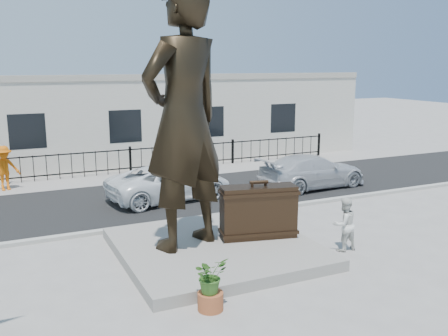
{
  "coord_description": "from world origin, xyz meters",
  "views": [
    {
      "loc": [
        -5.82,
        -10.58,
        5.21
      ],
      "look_at": [
        0.0,
        2.0,
        2.3
      ],
      "focal_mm": 40.0,
      "sensor_mm": 36.0,
      "label": 1
    }
  ],
  "objects_px": {
    "tourist": "(344,224)",
    "car_white": "(170,182)",
    "suitcase": "(258,212)",
    "statue": "(184,119)"
  },
  "relations": [
    {
      "from": "statue",
      "to": "suitcase",
      "type": "height_order",
      "value": "statue"
    },
    {
      "from": "statue",
      "to": "tourist",
      "type": "relative_size",
      "value": 4.52
    },
    {
      "from": "car_white",
      "to": "tourist",
      "type": "bearing_deg",
      "value": -167.39
    },
    {
      "from": "tourist",
      "to": "car_white",
      "type": "xyz_separation_m",
      "value": [
        -2.72,
        7.24,
        -0.09
      ]
    },
    {
      "from": "car_white",
      "to": "statue",
      "type": "bearing_deg",
      "value": 157.53
    },
    {
      "from": "suitcase",
      "to": "statue",
      "type": "bearing_deg",
      "value": -174.33
    },
    {
      "from": "tourist",
      "to": "suitcase",
      "type": "bearing_deg",
      "value": -32.6
    },
    {
      "from": "tourist",
      "to": "car_white",
      "type": "relative_size",
      "value": 0.32
    },
    {
      "from": "suitcase",
      "to": "car_white",
      "type": "bearing_deg",
      "value": 108.82
    },
    {
      "from": "suitcase",
      "to": "tourist",
      "type": "bearing_deg",
      "value": -18.93
    }
  ]
}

